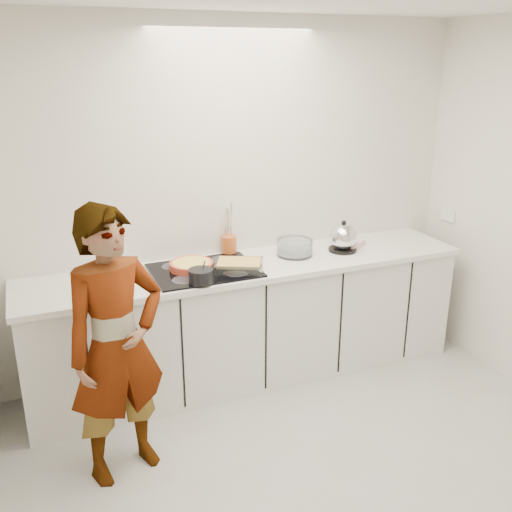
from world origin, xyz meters
name	(u,v)px	position (x,y,z in m)	size (l,w,h in m)	color
floor	(334,483)	(0.00, 0.00, 0.00)	(3.60, 3.20, 0.00)	#B0B0AD
wall_back	(234,201)	(0.00, 1.60, 1.30)	(3.60, 0.00, 2.60)	white
base_cabinets	(250,324)	(0.00, 1.28, 0.43)	(3.20, 0.58, 0.87)	silver
countertop	(250,266)	(0.00, 1.28, 0.89)	(3.24, 0.64, 0.04)	white
hob	(204,270)	(-0.35, 1.26, 0.92)	(0.72, 0.54, 0.01)	black
tart_dish	(191,265)	(-0.43, 1.30, 0.95)	(0.32, 0.32, 0.05)	#C4422A
saucepan	(201,276)	(-0.44, 1.04, 0.97)	(0.18, 0.18, 0.15)	black
baking_dish	(239,265)	(-0.13, 1.16, 0.96)	(0.40, 0.35, 0.06)	silver
mixing_bowl	(295,248)	(0.38, 1.33, 0.97)	(0.34, 0.34, 0.12)	silver
tea_towel	(349,244)	(0.87, 1.36, 0.93)	(0.24, 0.17, 0.04)	white
kettle	(343,238)	(0.76, 1.28, 1.01)	(0.23, 0.23, 0.24)	black
utensil_crock	(229,245)	(-0.06, 1.54, 0.98)	(0.11, 0.11, 0.14)	#CC5D22
cook	(117,346)	(-1.07, 0.60, 0.81)	(0.59, 0.39, 1.61)	silver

